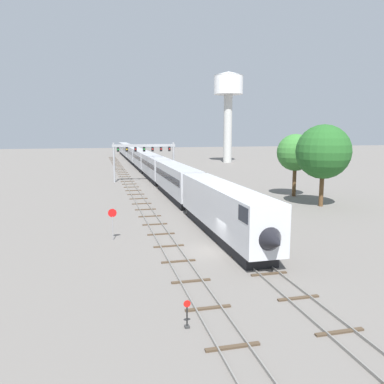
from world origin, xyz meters
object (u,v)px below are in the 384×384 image
switch_stand (187,318)px  water_tower (228,93)px  stop_sign (113,220)px  trackside_tree_mid (323,152)px  passenger_train (142,159)px  trackside_tree_left (295,153)px  signal_gantry (144,153)px

switch_stand → water_tower: bearing=69.9°
stop_sign → trackside_tree_mid: size_ratio=0.27×
trackside_tree_mid → passenger_train: bearing=107.4°
stop_sign → passenger_train: bearing=81.1°
switch_stand → trackside_tree_left: size_ratio=0.16×
trackside_tree_mid → water_tower: bearing=80.9°
passenger_train → trackside_tree_left: size_ratio=16.20×
switch_stand → trackside_tree_mid: (24.13, 26.64, 6.55)m
water_tower → trackside_tree_mid: water_tower is taller
passenger_train → signal_gantry: (-2.25, -23.72, 2.99)m
water_tower → switch_stand: bearing=-110.1°
water_tower → switch_stand: 105.10m
signal_gantry → water_tower: size_ratio=0.44×
switch_stand → trackside_tree_mid: 36.54m
water_tower → switch_stand: (-35.41, -96.79, -20.61)m
signal_gantry → stop_sign: bearing=-100.9°
water_tower → stop_sign: size_ratio=9.50×
trackside_tree_mid → switch_stand: bearing=-132.2°
passenger_train → water_tower: water_tower is taller
trackside_tree_left → trackside_tree_mid: (-0.40, -7.90, 0.54)m
signal_gantry → trackside_tree_mid: trackside_tree_mid is taller
passenger_train → water_tower: bearing=29.4°
water_tower → stop_sign: bearing=-115.6°
signal_gantry → trackside_tree_mid: (19.28, -30.47, 1.47)m
trackside_tree_left → water_tower: bearing=80.1°
signal_gantry → stop_sign: signal_gantry is taller
passenger_train → signal_gantry: signal_gantry is taller
water_tower → passenger_train: bearing=-150.6°
passenger_train → switch_stand: bearing=-95.0°
stop_sign → signal_gantry: bearing=79.1°
signal_gantry → switch_stand: 57.55m
passenger_train → switch_stand: 81.17m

